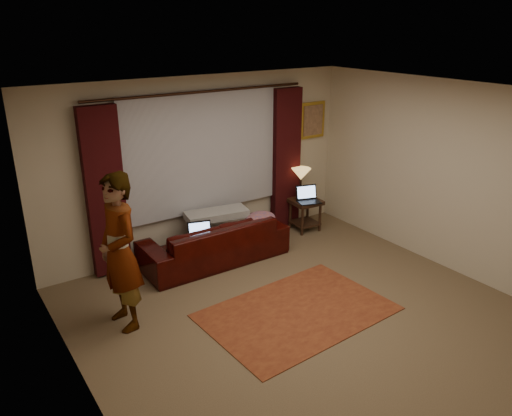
{
  "coord_description": "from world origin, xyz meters",
  "views": [
    {
      "loc": [
        -3.35,
        -3.87,
        3.32
      ],
      "look_at": [
        0.1,
        1.2,
        1.0
      ],
      "focal_mm": 35.0,
      "sensor_mm": 36.0,
      "label": 1
    }
  ],
  "objects_px": {
    "tiffany_lamp": "(301,183)",
    "person": "(120,253)",
    "end_table": "(305,215)",
    "laptop_table": "(309,195)",
    "laptop_sofa": "(201,233)",
    "sofa": "(214,233)"
  },
  "relations": [
    {
      "from": "tiffany_lamp",
      "to": "person",
      "type": "relative_size",
      "value": 0.28
    },
    {
      "from": "end_table",
      "to": "tiffany_lamp",
      "type": "bearing_deg",
      "value": 99.54
    },
    {
      "from": "laptop_table",
      "to": "person",
      "type": "distance_m",
      "value": 3.57
    },
    {
      "from": "laptop_table",
      "to": "person",
      "type": "xyz_separation_m",
      "value": [
        -3.45,
        -0.87,
        0.25
      ]
    },
    {
      "from": "end_table",
      "to": "laptop_sofa",
      "type": "bearing_deg",
      "value": -172.13
    },
    {
      "from": "laptop_sofa",
      "to": "person",
      "type": "height_order",
      "value": "person"
    },
    {
      "from": "sofa",
      "to": "person",
      "type": "bearing_deg",
      "value": 27.15
    },
    {
      "from": "laptop_sofa",
      "to": "end_table",
      "type": "bearing_deg",
      "value": 24.55
    },
    {
      "from": "laptop_table",
      "to": "laptop_sofa",
      "type": "bearing_deg",
      "value": -158.93
    },
    {
      "from": "tiffany_lamp",
      "to": "person",
      "type": "distance_m",
      "value": 3.65
    },
    {
      "from": "end_table",
      "to": "tiffany_lamp",
      "type": "xyz_separation_m",
      "value": [
        -0.02,
        0.12,
        0.52
      ]
    },
    {
      "from": "laptop_sofa",
      "to": "end_table",
      "type": "xyz_separation_m",
      "value": [
        2.11,
        0.29,
        -0.29
      ]
    },
    {
      "from": "tiffany_lamp",
      "to": "end_table",
      "type": "bearing_deg",
      "value": -80.46
    },
    {
      "from": "sofa",
      "to": "end_table",
      "type": "bearing_deg",
      "value": -175.05
    },
    {
      "from": "laptop_sofa",
      "to": "laptop_table",
      "type": "xyz_separation_m",
      "value": [
        2.07,
        0.16,
        0.11
      ]
    },
    {
      "from": "end_table",
      "to": "person",
      "type": "height_order",
      "value": "person"
    },
    {
      "from": "sofa",
      "to": "end_table",
      "type": "relative_size",
      "value": 4.02
    },
    {
      "from": "laptop_sofa",
      "to": "laptop_table",
      "type": "height_order",
      "value": "laptop_table"
    },
    {
      "from": "sofa",
      "to": "laptop_table",
      "type": "height_order",
      "value": "sofa"
    },
    {
      "from": "end_table",
      "to": "laptop_table",
      "type": "xyz_separation_m",
      "value": [
        -0.04,
        -0.13,
        0.4
      ]
    },
    {
      "from": "laptop_sofa",
      "to": "tiffany_lamp",
      "type": "xyz_separation_m",
      "value": [
        2.09,
        0.41,
        0.24
      ]
    },
    {
      "from": "end_table",
      "to": "tiffany_lamp",
      "type": "relative_size",
      "value": 1.04
    }
  ]
}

